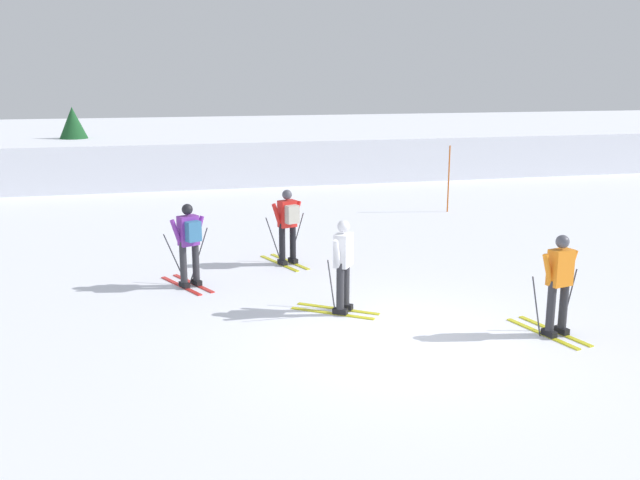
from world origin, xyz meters
name	(u,v)px	position (x,y,z in m)	size (l,w,h in m)	color
ground_plane	(400,341)	(0.00, 0.00, 0.00)	(120.00, 120.00, 0.00)	white
far_snow_ridge	(237,152)	(0.00, 20.80, 0.84)	(80.00, 9.67, 1.69)	white
skier_red	(288,223)	(-0.86, 5.01, 0.96)	(0.95, 1.63, 1.71)	gold
skier_orange	(559,282)	(2.57, -0.38, 0.92)	(0.98, 1.64, 1.71)	gold
skier_white	(343,264)	(-0.54, 1.56, 0.92)	(1.51, 1.24, 1.71)	gold
skier_purple	(189,241)	(-3.11, 3.79, 0.96)	(1.01, 1.61, 1.71)	red
trail_marker_pole	(449,179)	(5.18, 9.96, 1.03)	(0.04, 0.04, 2.05)	#C65614
conifer_far_left	(74,136)	(-6.60, 19.39, 1.78)	(2.01, 2.01, 2.91)	#513823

